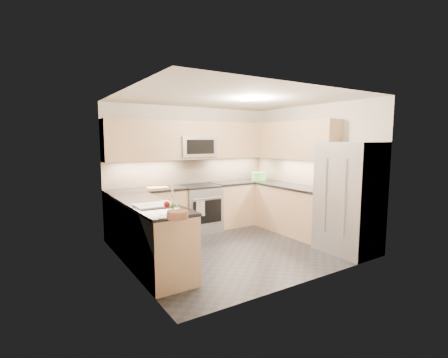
# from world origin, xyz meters

# --- Properties ---
(floor) EXTENTS (3.60, 3.20, 0.00)m
(floor) POSITION_xyz_m (0.00, 0.00, 0.00)
(floor) COLOR black
(floor) RESTS_ON ground
(ceiling) EXTENTS (3.60, 3.20, 0.02)m
(ceiling) POSITION_xyz_m (0.00, 0.00, 2.50)
(ceiling) COLOR beige
(ceiling) RESTS_ON wall_back
(wall_back) EXTENTS (3.60, 0.02, 2.50)m
(wall_back) POSITION_xyz_m (0.00, 1.60, 1.25)
(wall_back) COLOR beige
(wall_back) RESTS_ON floor
(wall_front) EXTENTS (3.60, 0.02, 2.50)m
(wall_front) POSITION_xyz_m (0.00, -1.60, 1.25)
(wall_front) COLOR beige
(wall_front) RESTS_ON floor
(wall_left) EXTENTS (0.02, 3.20, 2.50)m
(wall_left) POSITION_xyz_m (-1.80, 0.00, 1.25)
(wall_left) COLOR beige
(wall_left) RESTS_ON floor
(wall_right) EXTENTS (0.02, 3.20, 2.50)m
(wall_right) POSITION_xyz_m (1.80, 0.00, 1.25)
(wall_right) COLOR beige
(wall_right) RESTS_ON floor
(base_cab_back_left) EXTENTS (1.42, 0.60, 0.90)m
(base_cab_back_left) POSITION_xyz_m (-1.09, 1.30, 0.45)
(base_cab_back_left) COLOR tan
(base_cab_back_left) RESTS_ON floor
(base_cab_back_right) EXTENTS (1.42, 0.60, 0.90)m
(base_cab_back_right) POSITION_xyz_m (1.09, 1.30, 0.45)
(base_cab_back_right) COLOR tan
(base_cab_back_right) RESTS_ON floor
(base_cab_right) EXTENTS (0.60, 1.70, 0.90)m
(base_cab_right) POSITION_xyz_m (1.50, 0.15, 0.45)
(base_cab_right) COLOR tan
(base_cab_right) RESTS_ON floor
(base_cab_peninsula) EXTENTS (0.60, 2.00, 0.90)m
(base_cab_peninsula) POSITION_xyz_m (-1.50, 0.00, 0.45)
(base_cab_peninsula) COLOR tan
(base_cab_peninsula) RESTS_ON floor
(countertop_back_left) EXTENTS (1.42, 0.63, 0.04)m
(countertop_back_left) POSITION_xyz_m (-1.09, 1.30, 0.92)
(countertop_back_left) COLOR black
(countertop_back_left) RESTS_ON base_cab_back_left
(countertop_back_right) EXTENTS (1.42, 0.63, 0.04)m
(countertop_back_right) POSITION_xyz_m (1.09, 1.30, 0.92)
(countertop_back_right) COLOR black
(countertop_back_right) RESTS_ON base_cab_back_right
(countertop_right) EXTENTS (0.63, 1.70, 0.04)m
(countertop_right) POSITION_xyz_m (1.50, 0.15, 0.92)
(countertop_right) COLOR black
(countertop_right) RESTS_ON base_cab_right
(countertop_peninsula) EXTENTS (0.63, 2.00, 0.04)m
(countertop_peninsula) POSITION_xyz_m (-1.50, 0.00, 0.92)
(countertop_peninsula) COLOR black
(countertop_peninsula) RESTS_ON base_cab_peninsula
(upper_cab_back) EXTENTS (3.60, 0.35, 0.75)m
(upper_cab_back) POSITION_xyz_m (0.00, 1.43, 1.83)
(upper_cab_back) COLOR tan
(upper_cab_back) RESTS_ON wall_back
(upper_cab_right) EXTENTS (0.35, 1.95, 0.75)m
(upper_cab_right) POSITION_xyz_m (1.62, 0.28, 1.83)
(upper_cab_right) COLOR tan
(upper_cab_right) RESTS_ON wall_right
(backsplash_back) EXTENTS (3.60, 0.01, 0.51)m
(backsplash_back) POSITION_xyz_m (0.00, 1.60, 1.20)
(backsplash_back) COLOR tan
(backsplash_back) RESTS_ON wall_back
(backsplash_right) EXTENTS (0.01, 2.30, 0.51)m
(backsplash_right) POSITION_xyz_m (1.80, 0.45, 1.20)
(backsplash_right) COLOR tan
(backsplash_right) RESTS_ON wall_right
(gas_range) EXTENTS (0.76, 0.65, 0.91)m
(gas_range) POSITION_xyz_m (0.00, 1.28, 0.46)
(gas_range) COLOR gray
(gas_range) RESTS_ON floor
(range_cooktop) EXTENTS (0.76, 0.65, 0.03)m
(range_cooktop) POSITION_xyz_m (0.00, 1.28, 0.92)
(range_cooktop) COLOR black
(range_cooktop) RESTS_ON gas_range
(oven_door_glass) EXTENTS (0.62, 0.02, 0.45)m
(oven_door_glass) POSITION_xyz_m (0.00, 0.95, 0.45)
(oven_door_glass) COLOR black
(oven_door_glass) RESTS_ON gas_range
(oven_handle) EXTENTS (0.60, 0.02, 0.02)m
(oven_handle) POSITION_xyz_m (0.00, 0.93, 0.72)
(oven_handle) COLOR #B2B5BA
(oven_handle) RESTS_ON gas_range
(microwave) EXTENTS (0.76, 0.40, 0.40)m
(microwave) POSITION_xyz_m (0.00, 1.40, 1.70)
(microwave) COLOR gray
(microwave) RESTS_ON upper_cab_back
(microwave_door) EXTENTS (0.60, 0.01, 0.28)m
(microwave_door) POSITION_xyz_m (0.00, 1.20, 1.70)
(microwave_door) COLOR black
(microwave_door) RESTS_ON microwave
(refrigerator) EXTENTS (0.70, 0.90, 1.80)m
(refrigerator) POSITION_xyz_m (1.45, -1.15, 0.90)
(refrigerator) COLOR #A0A2A8
(refrigerator) RESTS_ON floor
(fridge_handle_left) EXTENTS (0.02, 0.02, 1.20)m
(fridge_handle_left) POSITION_xyz_m (1.08, -1.33, 0.95)
(fridge_handle_left) COLOR #B2B5BA
(fridge_handle_left) RESTS_ON refrigerator
(fridge_handle_right) EXTENTS (0.02, 0.02, 1.20)m
(fridge_handle_right) POSITION_xyz_m (1.08, -0.97, 0.95)
(fridge_handle_right) COLOR #B2B5BA
(fridge_handle_right) RESTS_ON refrigerator
(sink_basin) EXTENTS (0.52, 0.38, 0.16)m
(sink_basin) POSITION_xyz_m (-1.50, -0.25, 0.88)
(sink_basin) COLOR white
(sink_basin) RESTS_ON base_cab_peninsula
(faucet) EXTENTS (0.03, 0.03, 0.28)m
(faucet) POSITION_xyz_m (-1.24, -0.25, 1.08)
(faucet) COLOR silver
(faucet) RESTS_ON countertop_peninsula
(utensil_bowl) EXTENTS (0.41, 0.41, 0.18)m
(utensil_bowl) POSITION_xyz_m (1.45, 1.19, 1.03)
(utensil_bowl) COLOR #55AB49
(utensil_bowl) RESTS_ON countertop_back_right
(cutting_board) EXTENTS (0.43, 0.34, 0.01)m
(cutting_board) POSITION_xyz_m (-0.86, 1.33, 0.95)
(cutting_board) COLOR orange
(cutting_board) RESTS_ON countertop_back_left
(fruit_basket) EXTENTS (0.25, 0.25, 0.09)m
(fruit_basket) POSITION_xyz_m (-1.55, -1.08, 0.98)
(fruit_basket) COLOR #976346
(fruit_basket) RESTS_ON countertop_peninsula
(fruit_apple) EXTENTS (0.08, 0.08, 0.08)m
(fruit_apple) POSITION_xyz_m (-1.55, -0.79, 1.05)
(fruit_apple) COLOR red
(fruit_apple) RESTS_ON fruit_basket
(fruit_pear) EXTENTS (0.08, 0.08, 0.08)m
(fruit_pear) POSITION_xyz_m (-1.49, -0.85, 1.05)
(fruit_pear) COLOR #74C353
(fruit_pear) RESTS_ON fruit_basket
(dish_towel_check) EXTENTS (0.15, 0.08, 0.30)m
(dish_towel_check) POSITION_xyz_m (-0.17, 0.91, 0.55)
(dish_towel_check) COLOR silver
(dish_towel_check) RESTS_ON oven_handle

